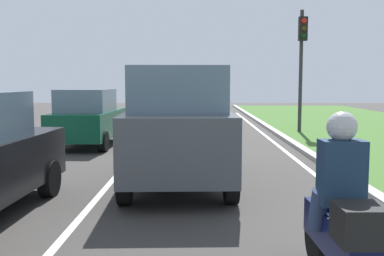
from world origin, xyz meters
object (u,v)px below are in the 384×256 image
(car_suv_ahead, at_px, (178,125))
(motorcycle, at_px, (340,237))
(car_hatchback_far, at_px, (88,118))
(traffic_light_near_right, at_px, (302,51))
(rider_person, at_px, (340,171))

(car_suv_ahead, height_order, motorcycle, car_suv_ahead)
(motorcycle, bearing_deg, car_hatchback_far, 114.15)
(car_hatchback_far, height_order, traffic_light_near_right, traffic_light_near_right)
(rider_person, distance_m, traffic_light_near_right, 13.91)
(car_suv_ahead, distance_m, motorcycle, 5.05)
(car_suv_ahead, height_order, traffic_light_near_right, traffic_light_near_right)
(motorcycle, distance_m, traffic_light_near_right, 14.06)
(car_suv_ahead, relative_size, rider_person, 3.92)
(motorcycle, distance_m, rider_person, 0.62)
(car_suv_ahead, relative_size, motorcycle, 2.40)
(motorcycle, bearing_deg, car_suv_ahead, 108.57)
(motorcycle, height_order, rider_person, rider_person)
(motorcycle, xyz_separation_m, traffic_light_near_right, (2.70, 13.54, 2.63))
(car_suv_ahead, relative_size, car_hatchback_far, 1.22)
(car_hatchback_far, distance_m, traffic_light_near_right, 8.56)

